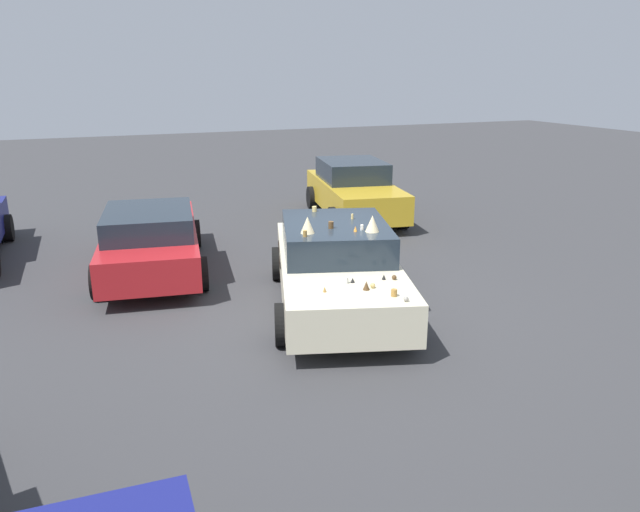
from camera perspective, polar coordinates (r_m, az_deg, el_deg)
ground_plane at (r=10.12m, az=1.58°, el=-4.68°), size 60.00×60.00×0.00m
art_car_decorated at (r=9.93m, az=1.57°, el=-0.84°), size 4.93×3.12×1.62m
parked_sedan_far_left at (r=12.06m, az=-15.69°, el=1.63°), size 4.76×2.48×1.30m
parked_sedan_row_back_far at (r=16.05m, az=3.22°, el=6.27°), size 4.64×2.55×1.48m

